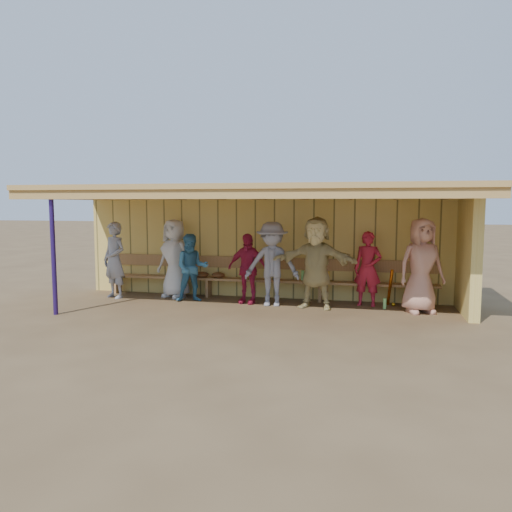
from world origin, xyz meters
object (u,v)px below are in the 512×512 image
(player_e, at_px, (272,264))
(player_g, at_px, (368,269))
(player_b, at_px, (175,258))
(bench, at_px, (264,275))
(player_c, at_px, (192,268))
(player_h, at_px, (421,266))
(player_f, at_px, (316,263))
(player_a, at_px, (114,260))
(player_d, at_px, (247,268))

(player_e, bearing_deg, player_g, 6.63)
(player_b, height_order, bench, player_b)
(player_c, xyz_separation_m, bench, (1.47, 0.67, -0.22))
(player_b, distance_m, player_h, 5.37)
(player_f, distance_m, bench, 1.55)
(player_c, height_order, player_f, player_f)
(player_f, distance_m, player_h, 2.06)
(player_a, bearing_deg, player_c, 23.77)
(player_f, height_order, bench, player_f)
(bench, bearing_deg, player_b, -171.40)
(player_g, distance_m, player_h, 1.13)
(player_b, xyz_separation_m, player_f, (3.29, -0.49, 0.05))
(player_e, distance_m, bench, 0.89)
(player_e, height_order, player_g, player_e)
(player_d, xyz_separation_m, player_f, (1.50, -0.19, 0.19))
(player_b, bearing_deg, bench, 30.46)
(player_a, xyz_separation_m, bench, (3.33, 0.67, -0.34))
(player_c, distance_m, player_e, 1.82)
(player_g, height_order, player_h, player_h)
(player_f, xyz_separation_m, player_g, (1.04, 0.49, -0.16))
(player_a, bearing_deg, player_g, 27.26)
(player_c, distance_m, player_h, 4.80)
(player_d, xyz_separation_m, player_e, (0.57, -0.14, 0.13))
(player_f, distance_m, player_g, 1.16)
(player_d, distance_m, player_f, 1.52)
(player_d, relative_size, player_h, 0.81)
(player_e, distance_m, player_f, 0.93)
(player_d, height_order, player_h, player_h)
(player_f, relative_size, player_g, 1.20)
(player_e, relative_size, player_h, 0.95)
(player_a, height_order, bench, player_a)
(player_c, bearing_deg, player_a, 159.45)
(player_a, xyz_separation_m, player_f, (4.59, -0.12, 0.07))
(player_d, relative_size, player_e, 0.85)
(player_d, bearing_deg, player_c, -168.00)
(player_e, height_order, player_h, player_h)
(player_a, relative_size, bench, 0.23)
(player_c, xyz_separation_m, player_f, (2.74, -0.13, 0.20))
(player_h, relative_size, bench, 0.25)
(player_g, relative_size, bench, 0.21)
(player_f, bearing_deg, player_h, 9.65)
(player_b, bearing_deg, player_c, -11.37)
(bench, bearing_deg, player_g, -7.55)
(player_e, distance_m, player_g, 2.01)
(player_g, xyz_separation_m, player_h, (1.02, -0.46, 0.15))
(player_b, bearing_deg, player_a, -142.41)
(player_f, relative_size, bench, 0.25)
(player_g, relative_size, player_h, 0.84)
(player_c, height_order, player_e, player_e)
(player_a, xyz_separation_m, player_e, (3.67, -0.06, 0.02))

